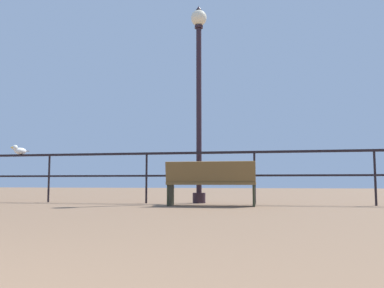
# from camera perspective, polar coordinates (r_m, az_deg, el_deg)

# --- Properties ---
(pier_railing) EXTENTS (25.26, 0.05, 1.09)m
(pier_railing) POSITION_cam_1_polar(r_m,az_deg,el_deg) (8.49, 1.00, -2.95)
(pier_railing) COLOR black
(pier_railing) RESTS_ON ground_plane
(bench_near_left) EXTENTS (1.69, 0.70, 0.84)m
(bench_near_left) POSITION_cam_1_polar(r_m,az_deg,el_deg) (7.71, 2.67, -5.24)
(bench_near_left) COLOR brown
(bench_near_left) RESTS_ON ground_plane
(lamppost_center) EXTENTS (0.36, 0.36, 4.40)m
(lamppost_center) POSITION_cam_1_polar(r_m,az_deg,el_deg) (9.07, 0.97, 8.75)
(lamppost_center) COLOR #2B1C24
(lamppost_center) RESTS_ON ground_plane
(seagull_on_rail) EXTENTS (0.29, 0.40, 0.21)m
(seagull_on_rail) POSITION_cam_1_polar(r_m,az_deg,el_deg) (10.12, -23.09, -0.81)
(seagull_on_rail) COLOR white
(seagull_on_rail) RESTS_ON pier_railing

